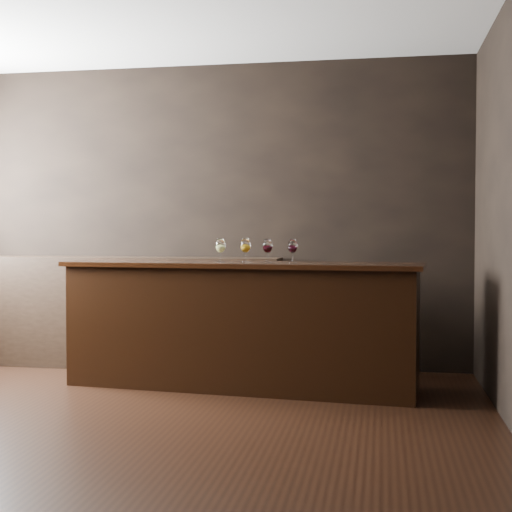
% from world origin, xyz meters
% --- Properties ---
extents(ground, '(5.00, 5.00, 0.00)m').
position_xyz_m(ground, '(0.00, 0.00, 0.00)').
color(ground, black).
rests_on(ground, ground).
extents(room_shell, '(5.02, 4.52, 2.81)m').
position_xyz_m(room_shell, '(-0.23, 0.11, 1.81)').
color(room_shell, black).
rests_on(room_shell, ground).
extents(bar_counter, '(2.82, 0.86, 0.97)m').
position_xyz_m(bar_counter, '(0.59, 1.35, 0.49)').
color(bar_counter, black).
rests_on(bar_counter, ground).
extents(bar_top, '(2.92, 0.93, 0.04)m').
position_xyz_m(bar_top, '(0.59, 1.35, 0.99)').
color(bar_top, black).
rests_on(bar_top, bar_counter).
extents(back_bar_shelf, '(2.83, 0.40, 1.02)m').
position_xyz_m(back_bar_shelf, '(-0.61, 2.03, 0.51)').
color(back_bar_shelf, black).
rests_on(back_bar_shelf, ground).
extents(glass_white, '(0.08, 0.08, 0.19)m').
position_xyz_m(glass_white, '(0.43, 1.32, 1.14)').
color(glass_white, white).
rests_on(glass_white, bar_top).
extents(glass_amber, '(0.08, 0.08, 0.19)m').
position_xyz_m(glass_amber, '(0.63, 1.34, 1.14)').
color(glass_amber, white).
rests_on(glass_amber, bar_top).
extents(glass_red_a, '(0.08, 0.08, 0.19)m').
position_xyz_m(glass_red_a, '(0.80, 1.37, 1.14)').
color(glass_red_a, white).
rests_on(glass_red_a, bar_top).
extents(glass_red_b, '(0.08, 0.08, 0.19)m').
position_xyz_m(glass_red_b, '(1.00, 1.37, 1.14)').
color(glass_red_b, white).
rests_on(glass_red_b, bar_top).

